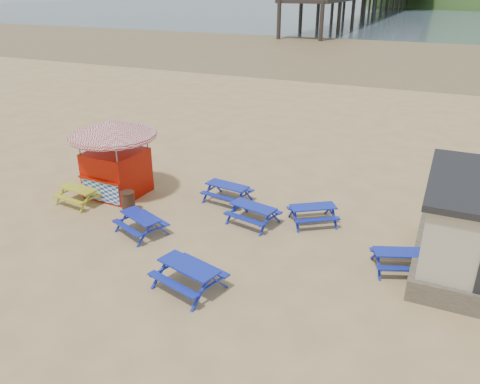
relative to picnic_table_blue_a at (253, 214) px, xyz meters
The scene contains 12 objects.
ground 1.31m from the picnic_table_blue_a, 127.41° to the right, with size 400.00×400.00×0.00m, color tan.
wet_sand 54.02m from the picnic_table_blue_a, 90.80° to the left, with size 400.00×400.00×0.00m, color olive.
sea 169.01m from the picnic_table_blue_a, 90.26° to the left, with size 400.00×400.00×0.00m, color #4A5D6A.
picnic_table_blue_a is the anchor object (origin of this frame).
picnic_table_blue_b 2.31m from the picnic_table_blue_a, 141.92° to the left, with size 2.04×1.72×0.78m.
picnic_table_blue_c 2.35m from the picnic_table_blue_a, 24.94° to the left, with size 2.26×2.17×0.74m.
picnic_table_blue_d 4.33m from the picnic_table_blue_a, 144.79° to the right, with size 2.18×1.99×0.75m.
picnic_table_blue_e 4.80m from the picnic_table_blue_a, 91.38° to the right, with size 2.35×2.08×0.84m.
picnic_table_blue_f 5.76m from the picnic_table_blue_a, 10.63° to the right, with size 2.07×1.88×0.71m.
picnic_table_yellow 7.65m from the picnic_table_blue_a, 169.37° to the right, with size 1.89×1.60×0.73m.
ice_cream_kiosk 6.86m from the picnic_table_blue_a, behind, with size 4.01×4.01×3.44m.
litter_bin 5.26m from the picnic_table_blue_a, 167.41° to the right, with size 0.59×0.59×0.87m.
Camera 1 is at (7.08, -14.15, 8.67)m, focal length 35.00 mm.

